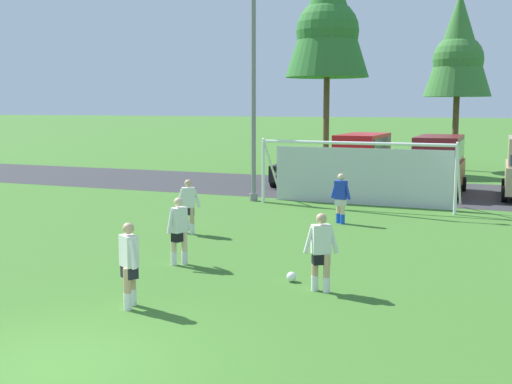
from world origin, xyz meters
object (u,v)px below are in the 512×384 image
(parked_car_slot_left, at_px, (362,160))
(parked_car_slot_center_left, at_px, (438,163))
(street_lamp, at_px, (257,91))
(player_defender_far, at_px, (341,198))
(parked_car_slot_far_left, at_px, (300,167))
(soccer_goal, at_px, (359,172))
(player_trailing_back, at_px, (129,265))
(player_midfield_center, at_px, (321,252))
(player_winger_right, at_px, (179,231))
(soccer_ball, at_px, (292,277))
(player_winger_left, at_px, (188,207))

(parked_car_slot_left, bearing_deg, parked_car_slot_center_left, -12.10)
(parked_car_slot_center_left, distance_m, street_lamp, 8.68)
(player_defender_far, height_order, parked_car_slot_far_left, parked_car_slot_far_left)
(soccer_goal, relative_size, parked_car_slot_center_left, 1.54)
(player_trailing_back, bearing_deg, parked_car_slot_center_left, 79.79)
(player_midfield_center, height_order, player_trailing_back, same)
(player_winger_right, height_order, parked_car_slot_center_left, parked_car_slot_center_left)
(player_midfield_center, distance_m, parked_car_slot_center_left, 16.43)
(soccer_ball, height_order, parked_car_slot_center_left, parked_car_slot_center_left)
(player_defender_far, xyz_separation_m, player_winger_right, (-2.14, -6.92, 0.00))
(player_trailing_back, height_order, parked_car_slot_center_left, parked_car_slot_center_left)
(player_midfield_center, relative_size, parked_car_slot_left, 0.34)
(player_winger_left, xyz_separation_m, parked_car_slot_far_left, (-0.78, 12.86, 0.05))
(soccer_ball, bearing_deg, soccer_goal, 96.26)
(player_defender_far, bearing_deg, player_winger_left, -137.58)
(player_trailing_back, relative_size, parked_car_slot_far_left, 0.38)
(soccer_goal, height_order, player_defender_far, soccer_goal)
(parked_car_slot_far_left, bearing_deg, street_lamp, -88.92)
(soccer_ball, distance_m, player_trailing_back, 3.73)
(player_defender_far, xyz_separation_m, street_lamp, (-4.43, 3.67, 3.57))
(parked_car_slot_left, relative_size, parked_car_slot_center_left, 1.00)
(player_winger_left, bearing_deg, parked_car_slot_far_left, 93.49)
(player_defender_far, distance_m, player_winger_right, 7.25)
(soccer_goal, xyz_separation_m, player_trailing_back, (-0.98, -14.34, -0.47))
(player_trailing_back, distance_m, parked_car_slot_far_left, 19.95)
(player_trailing_back, bearing_deg, player_defender_far, 82.47)
(player_defender_far, relative_size, street_lamp, 0.19)
(soccer_goal, bearing_deg, parked_car_slot_center_left, 61.81)
(soccer_ball, xyz_separation_m, player_defender_far, (-0.88, 7.35, 0.71))
(soccer_ball, bearing_deg, player_winger_right, 171.93)
(soccer_ball, distance_m, player_winger_left, 6.11)
(parked_car_slot_center_left, bearing_deg, street_lamp, -142.73)
(player_winger_left, relative_size, parked_car_slot_far_left, 0.38)
(soccer_ball, bearing_deg, player_defender_far, 96.83)
(parked_car_slot_center_left, bearing_deg, player_winger_left, -115.73)
(player_defender_far, height_order, player_winger_right, same)
(player_midfield_center, height_order, player_winger_left, same)
(player_midfield_center, distance_m, parked_car_slot_left, 17.48)
(player_winger_right, distance_m, street_lamp, 11.41)
(player_winger_right, xyz_separation_m, parked_car_slot_far_left, (-2.40, 16.36, 0.05))
(parked_car_slot_center_left, xyz_separation_m, street_lamp, (-6.46, -4.92, 3.05))
(player_winger_left, xyz_separation_m, player_trailing_back, (2.39, -6.83, 0.00))
(soccer_ball, relative_size, player_midfield_center, 0.13)
(soccer_goal, relative_size, player_defender_far, 4.54)
(soccer_goal, relative_size, parked_car_slot_left, 1.55)
(player_trailing_back, height_order, parked_car_slot_left, parked_car_slot_left)
(player_winger_left, bearing_deg, player_trailing_back, -70.67)
(soccer_goal, bearing_deg, soccer_ball, -83.74)
(player_defender_far, bearing_deg, player_midfield_center, -77.88)
(soccer_goal, relative_size, player_winger_right, 4.54)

